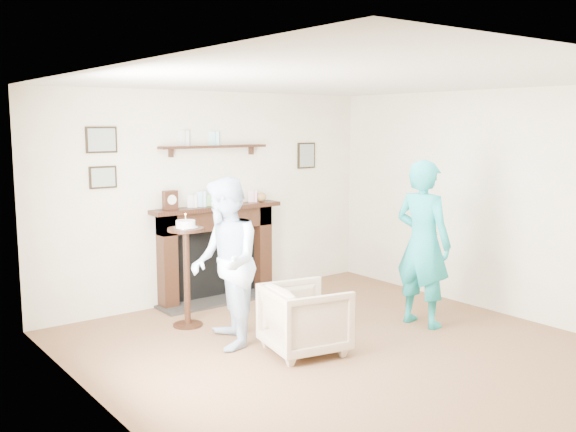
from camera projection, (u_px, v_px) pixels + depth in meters
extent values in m
plane|color=brown|center=(351.00, 354.00, 5.94)|extent=(5.00, 5.00, 0.00)
cube|color=beige|center=(212.00, 196.00, 7.74)|extent=(4.50, 0.04, 2.50)
cube|color=beige|center=(113.00, 251.00, 4.42)|extent=(0.04, 5.00, 2.50)
cube|color=beige|center=(502.00, 203.00, 7.11)|extent=(0.04, 5.00, 2.50)
cube|color=silver|center=(355.00, 80.00, 5.59)|extent=(4.50, 5.00, 0.04)
cube|color=black|center=(167.00, 262.00, 7.36)|extent=(0.18, 0.20, 1.10)
cube|color=black|center=(262.00, 248.00, 8.15)|extent=(0.18, 0.20, 1.10)
cube|color=black|center=(216.00, 219.00, 7.70)|extent=(1.50, 0.20, 0.24)
cube|color=black|center=(214.00, 263.00, 7.83)|extent=(1.14, 0.06, 0.86)
cube|color=#2B2926|center=(223.00, 299.00, 7.74)|extent=(1.60, 0.44, 0.03)
cube|color=black|center=(217.00, 208.00, 7.65)|extent=(1.68, 0.26, 0.05)
cube|color=black|center=(214.00, 147.00, 7.59)|extent=(1.40, 0.15, 0.03)
cube|color=black|center=(101.00, 140.00, 6.82)|extent=(0.34, 0.03, 0.28)
cube|color=black|center=(103.00, 177.00, 6.88)|extent=(0.30, 0.03, 0.24)
cube|color=black|center=(306.00, 155.00, 8.53)|extent=(0.28, 0.03, 0.34)
cube|color=black|center=(170.00, 200.00, 7.26)|extent=(0.16, 0.09, 0.22)
cylinder|color=silver|center=(172.00, 200.00, 7.23)|extent=(0.11, 0.01, 0.11)
sphere|color=green|center=(261.00, 197.00, 8.02)|extent=(0.12, 0.12, 0.12)
imported|color=#C7B094|center=(305.00, 352.00, 6.01)|extent=(0.83, 0.81, 0.64)
imported|color=silver|center=(226.00, 345.00, 6.18)|extent=(0.88, 0.97, 1.63)
imported|color=#20B5B0|center=(420.00, 324.00, 6.83)|extent=(0.50, 0.69, 1.76)
cylinder|color=black|center=(188.00, 325.00, 6.78)|extent=(0.31, 0.31, 0.02)
cylinder|color=black|center=(187.00, 278.00, 6.71)|extent=(0.07, 0.07, 1.00)
cylinder|color=black|center=(186.00, 229.00, 6.64)|extent=(0.38, 0.38, 0.03)
cylinder|color=silver|center=(186.00, 228.00, 6.64)|extent=(0.25, 0.25, 0.01)
cylinder|color=white|center=(186.00, 224.00, 6.63)|extent=(0.20, 0.20, 0.07)
cylinder|color=#F9DD9D|center=(185.00, 218.00, 6.62)|extent=(0.01, 0.01, 0.06)
sphere|color=orange|center=(185.00, 214.00, 6.62)|extent=(0.02, 0.02, 0.02)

